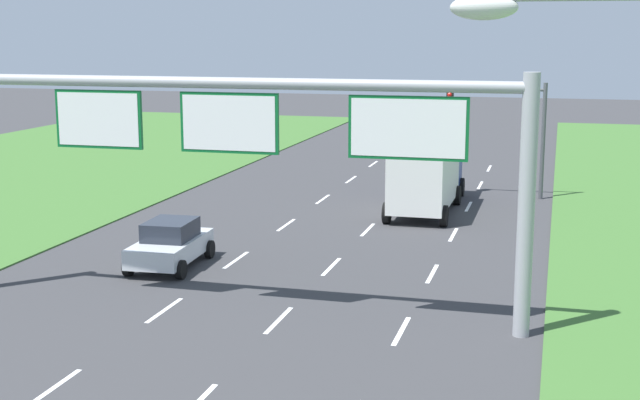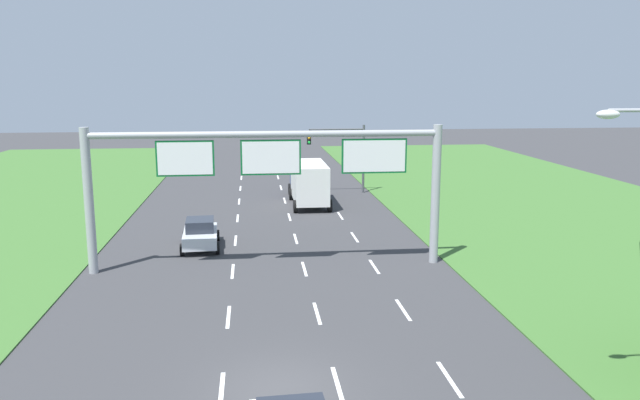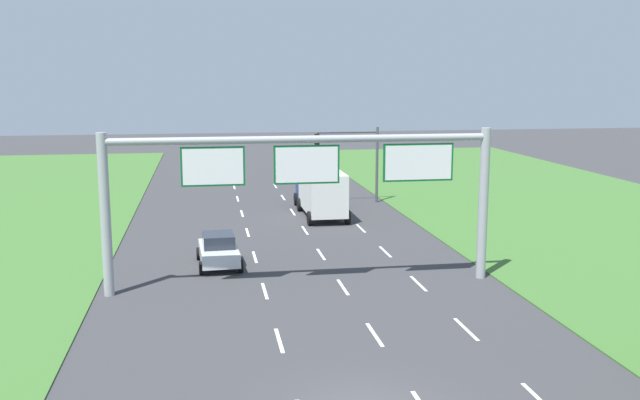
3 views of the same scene
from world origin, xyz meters
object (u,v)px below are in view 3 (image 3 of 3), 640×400
at_px(box_truck, 320,190).
at_px(traffic_light_mast, 351,151).
at_px(car_lead_silver, 219,250).
at_px(sign_gantry, 308,177).

height_order(box_truck, traffic_light_mast, traffic_light_mast).
bearing_deg(car_lead_silver, box_truck, 56.90).
height_order(car_lead_silver, traffic_light_mast, traffic_light_mast).
xyz_separation_m(car_lead_silver, traffic_light_mast, (10.11, 16.25, 3.06)).
distance_m(box_truck, traffic_light_mast, 5.51).
bearing_deg(traffic_light_mast, box_truck, -126.30).
height_order(car_lead_silver, box_truck, box_truck).
xyz_separation_m(car_lead_silver, sign_gantry, (3.87, -4.13, 4.14)).
relative_size(car_lead_silver, sign_gantry, 0.23).
relative_size(car_lead_silver, traffic_light_mast, 0.72).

